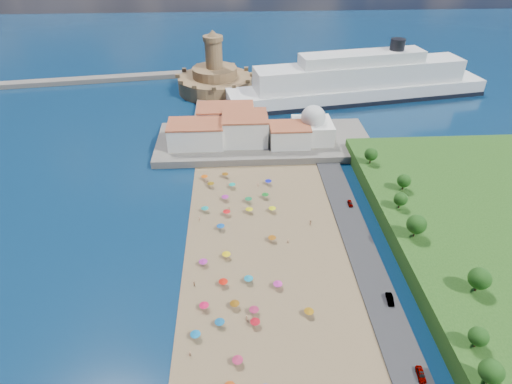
{
  "coord_description": "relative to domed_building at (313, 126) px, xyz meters",
  "views": [
    {
      "loc": [
        -2.33,
        -89.41,
        84.86
      ],
      "look_at": [
        4.0,
        25.0,
        8.0
      ],
      "focal_mm": 30.0,
      "sensor_mm": 36.0,
      "label": 1
    }
  ],
  "objects": [
    {
      "name": "ground",
      "position": [
        -30.0,
        -71.0,
        -8.97
      ],
      "size": [
        700.0,
        700.0,
        0.0
      ],
      "primitive_type": "plane",
      "color": "#071938",
      "rests_on": "ground"
    },
    {
      "name": "terrace",
      "position": [
        -20.0,
        2.0,
        -7.47
      ],
      "size": [
        90.0,
        36.0,
        3.0
      ],
      "primitive_type": "cube",
      "color": "#59544C",
      "rests_on": "ground"
    },
    {
      "name": "jetty",
      "position": [
        -42.0,
        37.0,
        -7.77
      ],
      "size": [
        18.0,
        70.0,
        2.4
      ],
      "primitive_type": "cube",
      "color": "#59544C",
      "rests_on": "ground"
    },
    {
      "name": "breakwater",
      "position": [
        -140.0,
        82.0,
        -7.67
      ],
      "size": [
        199.03,
        34.77,
        2.6
      ],
      "primitive_type": "cube",
      "rotation": [
        0.0,
        0.0,
        0.14
      ],
      "color": "#59544C",
      "rests_on": "ground"
    },
    {
      "name": "waterfront_buildings",
      "position": [
        -33.05,
        2.64,
        -1.1
      ],
      "size": [
        57.0,
        29.0,
        11.0
      ],
      "color": "silver",
      "rests_on": "terrace"
    },
    {
      "name": "domed_building",
      "position": [
        0.0,
        0.0,
        0.0
      ],
      "size": [
        16.0,
        16.0,
        15.0
      ],
      "color": "silver",
      "rests_on": "terrace"
    },
    {
      "name": "fortress",
      "position": [
        -42.0,
        67.0,
        -2.29
      ],
      "size": [
        40.0,
        40.0,
        32.4
      ],
      "color": "olive",
      "rests_on": "ground"
    },
    {
      "name": "cruise_ship",
      "position": [
        32.65,
        50.69,
        -0.08
      ],
      "size": [
        138.98,
        43.27,
        30.03
      ],
      "color": "black",
      "rests_on": "ground"
    },
    {
      "name": "beach_parasols",
      "position": [
        -32.16,
        -76.92,
        -6.83
      ],
      "size": [
        31.08,
        112.12,
        2.2
      ],
      "color": "gray",
      "rests_on": "beach"
    },
    {
      "name": "beachgoers",
      "position": [
        -30.77,
        -70.91,
        -7.85
      ],
      "size": [
        38.32,
        98.39,
        1.89
      ],
      "color": "tan",
      "rests_on": "beach"
    },
    {
      "name": "parked_cars",
      "position": [
        6.0,
        -83.67,
        -7.6
      ],
      "size": [
        1.99,
        67.44,
        1.41
      ],
      "color": "gray",
      "rests_on": "promenade"
    },
    {
      "name": "hillside_trees",
      "position": [
        19.28,
        -78.47,
        0.85
      ],
      "size": [
        15.35,
        107.03,
        7.17
      ],
      "color": "#382314",
      "rests_on": "hillside"
    }
  ]
}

